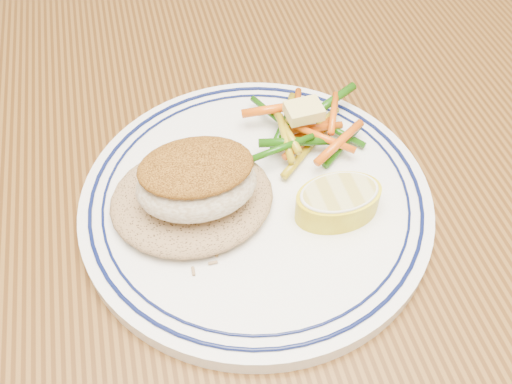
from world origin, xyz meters
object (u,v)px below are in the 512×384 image
object	(u,v)px
dining_table	(295,264)
fish_fillet	(196,180)
plate	(256,200)
lemon_wedge	(338,201)
rice_pilaf	(192,196)
vegetable_pile	(305,129)

from	to	relation	value
dining_table	fish_fillet	bearing A→B (deg)	-176.96
plate	dining_table	bearing A→B (deg)	-4.13
fish_fillet	dining_table	bearing A→B (deg)	3.04
lemon_wedge	fish_fillet	bearing A→B (deg)	166.85
rice_pilaf	lemon_wedge	distance (m)	0.11
vegetable_pile	rice_pilaf	bearing A→B (deg)	-155.55
rice_pilaf	dining_table	bearing A→B (deg)	-3.48
vegetable_pile	lemon_wedge	world-z (taller)	vegetable_pile
vegetable_pile	dining_table	bearing A→B (deg)	-108.73
dining_table	rice_pilaf	bearing A→B (deg)	176.52
rice_pilaf	vegetable_pile	world-z (taller)	vegetable_pile
vegetable_pile	lemon_wedge	size ratio (longest dim) A/B	1.68
plate	lemon_wedge	distance (m)	0.07
dining_table	fish_fillet	world-z (taller)	fish_fillet
dining_table	fish_fillet	distance (m)	0.17
dining_table	lemon_wedge	world-z (taller)	lemon_wedge
fish_fillet	lemon_wedge	bearing A→B (deg)	-13.15
plate	fish_fillet	world-z (taller)	fish_fillet
dining_table	rice_pilaf	distance (m)	0.15
plate	lemon_wedge	bearing A→B (deg)	-28.92
rice_pilaf	vegetable_pile	size ratio (longest dim) A/B	1.11
rice_pilaf	lemon_wedge	bearing A→B (deg)	-17.55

